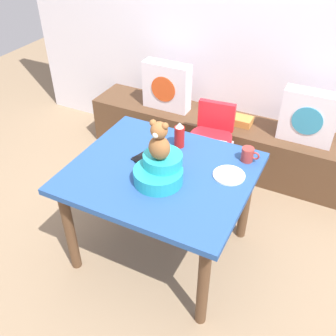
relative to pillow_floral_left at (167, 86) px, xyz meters
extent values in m
plane|color=#8C7256|center=(0.57, -1.22, -0.68)|extent=(8.00, 8.00, 0.00)
cube|color=silver|center=(0.57, 0.29, 0.62)|extent=(4.40, 0.10, 2.60)
cube|color=brown|center=(0.57, 0.02, -0.45)|extent=(2.60, 0.44, 0.46)
cube|color=silver|center=(0.00, 0.00, 0.00)|extent=(0.44, 0.14, 0.44)
cylinder|color=#D84C1E|center=(0.00, -0.07, 0.00)|extent=(0.24, 0.01, 0.24)
cube|color=silver|center=(1.28, 0.00, 0.00)|extent=(0.44, 0.14, 0.44)
cylinder|color=teal|center=(1.28, -0.07, 0.00)|extent=(0.24, 0.01, 0.24)
cube|color=#CA813A|center=(0.72, 0.02, -0.19)|extent=(0.20, 0.14, 0.07)
cube|color=#264C8C|center=(0.57, -1.22, 0.04)|extent=(1.13, 0.99, 0.04)
cylinder|color=brown|center=(0.10, -1.63, -0.33)|extent=(0.07, 0.07, 0.70)
cylinder|color=brown|center=(1.05, -1.63, -0.33)|extent=(0.07, 0.07, 0.70)
cylinder|color=brown|center=(0.10, -0.82, -0.33)|extent=(0.07, 0.07, 0.70)
cylinder|color=brown|center=(1.05, -0.82, -0.33)|extent=(0.07, 0.07, 0.70)
cylinder|color=red|center=(0.61, -0.43, -0.17)|extent=(0.34, 0.34, 0.10)
cube|color=red|center=(0.60, -0.29, -0.01)|extent=(0.30, 0.08, 0.24)
cube|color=white|center=(0.63, -0.61, -0.10)|extent=(0.32, 0.23, 0.02)
cylinder|color=silver|center=(0.47, -0.57, -0.45)|extent=(0.03, 0.03, 0.46)
cylinder|color=silver|center=(0.75, -0.57, -0.45)|extent=(0.03, 0.03, 0.46)
cylinder|color=silver|center=(0.47, -0.29, -0.45)|extent=(0.03, 0.03, 0.46)
cylinder|color=silver|center=(0.75, -0.29, -0.45)|extent=(0.03, 0.03, 0.46)
cylinder|color=teal|center=(0.61, -1.33, 0.10)|extent=(0.30, 0.30, 0.09)
cylinder|color=teal|center=(0.61, -1.27, 0.18)|extent=(0.24, 0.24, 0.07)
ellipsoid|color=#925C31|center=(0.61, -1.31, 0.29)|extent=(0.13, 0.11, 0.15)
sphere|color=#925C31|center=(0.61, -1.31, 0.41)|extent=(0.10, 0.10, 0.10)
sphere|color=beige|center=(0.61, -1.35, 0.40)|extent=(0.04, 0.04, 0.04)
sphere|color=#925C31|center=(0.57, -1.31, 0.45)|extent=(0.04, 0.04, 0.04)
sphere|color=#925C31|center=(0.65, -1.31, 0.45)|extent=(0.04, 0.04, 0.04)
cylinder|color=red|center=(0.56, -0.92, 0.13)|extent=(0.07, 0.07, 0.15)
cone|color=white|center=(0.56, -0.92, 0.23)|extent=(0.06, 0.06, 0.03)
cylinder|color=#9E332D|center=(1.03, -0.88, 0.11)|extent=(0.08, 0.08, 0.09)
torus|color=#9E332D|center=(1.08, -0.88, 0.11)|extent=(0.06, 0.01, 0.06)
cylinder|color=white|center=(0.98, -1.09, 0.07)|extent=(0.20, 0.20, 0.01)
cube|color=black|center=(0.40, -1.15, 0.06)|extent=(0.11, 0.16, 0.01)
camera|label=1|loc=(1.48, -2.93, 1.54)|focal=41.27mm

